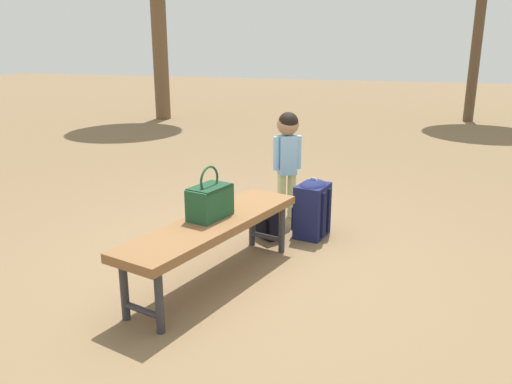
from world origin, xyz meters
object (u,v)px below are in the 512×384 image
handbag (210,200)px  child_standing (287,148)px  park_bench (213,228)px  backpack_large (312,207)px  backpack_small (270,217)px

handbag → child_standing: 1.45m
handbag → child_standing: size_ratio=0.37×
handbag → park_bench: bearing=-139.0°
child_standing → handbag: bearing=173.4°
backpack_large → park_bench: bearing=156.8°
park_bench → handbag: 0.19m
handbag → backpack_large: bearing=-26.0°
handbag → backpack_small: size_ratio=1.02×
child_standing → backpack_large: (-0.41, -0.33, -0.41)m
park_bench → backpack_small: bearing=-7.8°
backpack_large → backpack_small: bearing=113.6°
handbag → backpack_large: 1.18m
park_bench → handbag: bearing=41.0°
backpack_large → backpack_small: backpack_large is taller
park_bench → backpack_large: (1.07, -0.46, -0.13)m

